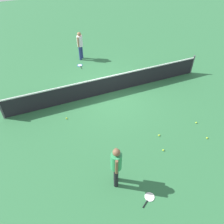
# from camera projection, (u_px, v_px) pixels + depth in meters

# --- Properties ---
(ground_plane) EXTENTS (40.00, 40.00, 0.00)m
(ground_plane) POSITION_uv_depth(u_px,v_px,m) (110.00, 92.00, 11.04)
(ground_plane) COLOR #2D6B3D
(court_net) EXTENTS (10.09, 0.09, 1.07)m
(court_net) POSITION_uv_depth(u_px,v_px,m) (109.00, 84.00, 10.71)
(court_net) COLOR #4C4C51
(court_net) RESTS_ON ground_plane
(player_near_side) EXTENTS (0.44, 0.52, 1.70)m
(player_near_side) POSITION_uv_depth(u_px,v_px,m) (116.00, 164.00, 6.58)
(player_near_side) COLOR black
(player_near_side) RESTS_ON ground_plane
(player_far_side) EXTENTS (0.48, 0.48, 1.70)m
(player_far_side) POSITION_uv_depth(u_px,v_px,m) (80.00, 44.00, 13.08)
(player_far_side) COLOR navy
(player_far_side) RESTS_ON ground_plane
(tennis_racket_near_player) EXTENTS (0.59, 0.45, 0.03)m
(tennis_racket_near_player) POSITION_uv_depth(u_px,v_px,m) (149.00, 198.00, 6.83)
(tennis_racket_near_player) COLOR white
(tennis_racket_near_player) RESTS_ON ground_plane
(tennis_racket_far_player) EXTENTS (0.32, 0.58, 0.03)m
(tennis_racket_far_player) POSITION_uv_depth(u_px,v_px,m) (80.00, 65.00, 13.09)
(tennis_racket_far_player) COLOR blue
(tennis_racket_far_player) RESTS_ON ground_plane
(tennis_ball_near_player) EXTENTS (0.07, 0.07, 0.07)m
(tennis_ball_near_player) POSITION_uv_depth(u_px,v_px,m) (159.00, 135.00, 8.79)
(tennis_ball_near_player) COLOR #C6E033
(tennis_ball_near_player) RESTS_ON ground_plane
(tennis_ball_by_net) EXTENTS (0.07, 0.07, 0.07)m
(tennis_ball_by_net) POSITION_uv_depth(u_px,v_px,m) (196.00, 123.00, 9.34)
(tennis_ball_by_net) COLOR #C6E033
(tennis_ball_by_net) RESTS_ON ground_plane
(tennis_ball_midcourt) EXTENTS (0.07, 0.07, 0.07)m
(tennis_ball_midcourt) POSITION_uv_depth(u_px,v_px,m) (67.00, 118.00, 9.55)
(tennis_ball_midcourt) COLOR #C6E033
(tennis_ball_midcourt) RESTS_ON ground_plane
(tennis_ball_baseline) EXTENTS (0.07, 0.07, 0.07)m
(tennis_ball_baseline) POSITION_uv_depth(u_px,v_px,m) (207.00, 138.00, 8.68)
(tennis_ball_baseline) COLOR #C6E033
(tennis_ball_baseline) RESTS_ON ground_plane
(tennis_ball_stray_left) EXTENTS (0.07, 0.07, 0.07)m
(tennis_ball_stray_left) POSITION_uv_depth(u_px,v_px,m) (163.00, 150.00, 8.22)
(tennis_ball_stray_left) COLOR #C6E033
(tennis_ball_stray_left) RESTS_ON ground_plane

